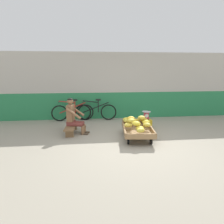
{
  "coord_description": "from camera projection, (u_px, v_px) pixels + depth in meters",
  "views": [
    {
      "loc": [
        -1.12,
        -5.06,
        2.03
      ],
      "look_at": [
        -0.46,
        0.87,
        0.75
      ],
      "focal_mm": 32.32,
      "sensor_mm": 36.0,
      "label": 1
    }
  ],
  "objects": [
    {
      "name": "ground_plane",
      "position": [
        132.0,
        145.0,
        5.47
      ],
      "size": [
        80.0,
        80.0,
        0.0
      ],
      "primitive_type": "plane",
      "color": "gray"
    },
    {
      "name": "back_wall",
      "position": [
        117.0,
        86.0,
        8.35
      ],
      "size": [
        16.0,
        0.3,
        2.68
      ],
      "color": "#287F4C",
      "rests_on": "ground"
    },
    {
      "name": "banana_cart",
      "position": [
        137.0,
        130.0,
        6.0
      ],
      "size": [
        0.98,
        1.52,
        0.36
      ],
      "color": "#99754C",
      "rests_on": "ground"
    },
    {
      "name": "banana_pile",
      "position": [
        137.0,
        122.0,
        6.07
      ],
      "size": [
        0.89,
        1.47,
        0.26
      ],
      "color": "gold",
      "rests_on": "banana_cart"
    },
    {
      "name": "low_bench",
      "position": [
        71.0,
        127.0,
        6.46
      ],
      "size": [
        0.36,
        1.12,
        0.27
      ],
      "color": "brown",
      "rests_on": "ground"
    },
    {
      "name": "vendor_seated",
      "position": [
        73.0,
        116.0,
        6.37
      ],
      "size": [
        0.72,
        0.57,
        1.14
      ],
      "color": "brown",
      "rests_on": "ground"
    },
    {
      "name": "plastic_crate",
      "position": [
        146.0,
        124.0,
        7.04
      ],
      "size": [
        0.36,
        0.28,
        0.3
      ],
      "color": "gold",
      "rests_on": "ground"
    },
    {
      "name": "weighing_scale",
      "position": [
        146.0,
        115.0,
        6.98
      ],
      "size": [
        0.3,
        0.3,
        0.29
      ],
      "color": "#28282D",
      "rests_on": "plastic_crate"
    },
    {
      "name": "bicycle_near_left",
      "position": [
        73.0,
        112.0,
        8.01
      ],
      "size": [
        1.66,
        0.48,
        0.86
      ],
      "color": "black",
      "rests_on": "ground"
    },
    {
      "name": "bicycle_far_left",
      "position": [
        96.0,
        112.0,
        8.09
      ],
      "size": [
        1.66,
        0.48,
        0.86
      ],
      "color": "black",
      "rests_on": "ground"
    },
    {
      "name": "shopping_bag",
      "position": [
        147.0,
        129.0,
        6.54
      ],
      "size": [
        0.18,
        0.12,
        0.24
      ],
      "primitive_type": "cube",
      "color": "#D13D4C",
      "rests_on": "ground"
    }
  ]
}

